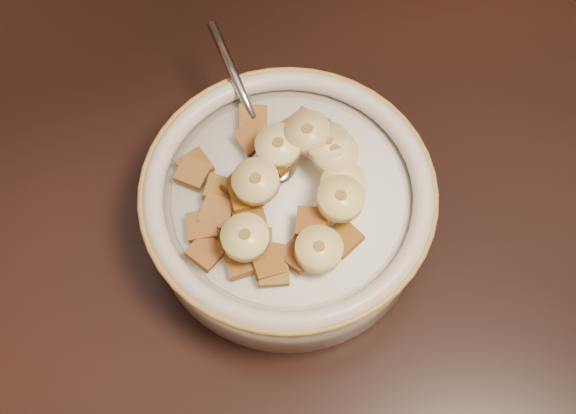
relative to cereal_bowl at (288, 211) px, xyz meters
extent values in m
cube|color=#422816|center=(0.27, 0.03, -0.82)|extent=(4.00, 4.50, 0.10)
cylinder|color=silver|center=(0.00, 0.00, 0.00)|extent=(0.19, 0.19, 0.05)
cylinder|color=white|center=(0.00, 0.00, 0.02)|extent=(0.16, 0.16, 0.00)
ellipsoid|color=#9CA2B7|center=(-0.01, 0.03, 0.03)|extent=(0.05, 0.05, 0.01)
cube|color=brown|center=(-0.04, -0.05, 0.03)|extent=(0.02, 0.02, 0.01)
cube|color=brown|center=(-0.02, -0.05, 0.03)|extent=(0.02, 0.02, 0.01)
cube|color=brown|center=(-0.06, -0.04, 0.03)|extent=(0.03, 0.03, 0.01)
cube|color=brown|center=(0.03, -0.04, 0.03)|extent=(0.03, 0.03, 0.01)
cube|color=brown|center=(-0.02, 0.04, 0.03)|extent=(0.03, 0.03, 0.01)
cube|color=olive|center=(-0.06, -0.02, 0.03)|extent=(0.02, 0.02, 0.01)
cube|color=olive|center=(-0.05, 0.01, 0.03)|extent=(0.03, 0.03, 0.01)
cube|color=olive|center=(-0.02, -0.06, 0.03)|extent=(0.02, 0.02, 0.01)
cube|color=brown|center=(0.01, -0.03, 0.04)|extent=(0.02, 0.02, 0.01)
cube|color=brown|center=(-0.06, 0.03, 0.03)|extent=(0.03, 0.03, 0.01)
cube|color=brown|center=(-0.02, -0.05, 0.03)|extent=(0.03, 0.03, 0.01)
cube|color=brown|center=(0.00, 0.02, 0.04)|extent=(0.03, 0.03, 0.01)
cube|color=brown|center=(-0.06, -0.02, 0.03)|extent=(0.03, 0.03, 0.01)
cube|color=brown|center=(-0.03, 0.00, 0.04)|extent=(0.02, 0.02, 0.01)
cube|color=brown|center=(0.02, 0.05, 0.03)|extent=(0.03, 0.03, 0.01)
cube|color=brown|center=(0.01, -0.05, 0.04)|extent=(0.03, 0.03, 0.01)
cube|color=brown|center=(-0.05, -0.01, 0.03)|extent=(0.03, 0.03, 0.01)
cube|color=brown|center=(0.02, 0.05, 0.03)|extent=(0.03, 0.03, 0.01)
cube|color=brown|center=(-0.03, -0.04, 0.03)|extent=(0.02, 0.02, 0.01)
cube|color=brown|center=(-0.03, 0.00, 0.04)|extent=(0.03, 0.03, 0.01)
cube|color=olive|center=(-0.02, 0.06, 0.03)|extent=(0.02, 0.02, 0.01)
cube|color=#96622F|center=(-0.03, -0.04, 0.04)|extent=(0.02, 0.02, 0.01)
cube|color=brown|center=(0.01, 0.05, 0.03)|extent=(0.03, 0.03, 0.01)
cube|color=brown|center=(-0.06, 0.02, 0.03)|extent=(0.03, 0.03, 0.01)
cube|color=#9C5D2B|center=(-0.03, -0.02, 0.04)|extent=(0.02, 0.02, 0.01)
cube|color=brown|center=(0.00, -0.05, 0.03)|extent=(0.03, 0.03, 0.01)
cylinder|color=#DDCB6F|center=(0.01, -0.05, 0.04)|extent=(0.04, 0.04, 0.01)
cylinder|color=beige|center=(0.03, 0.01, 0.05)|extent=(0.04, 0.04, 0.01)
cylinder|color=tan|center=(0.02, 0.03, 0.05)|extent=(0.04, 0.04, 0.01)
cylinder|color=#F5E5A2|center=(0.00, 0.02, 0.05)|extent=(0.04, 0.04, 0.01)
cylinder|color=#FAEAA8|center=(0.03, 0.02, 0.05)|extent=(0.04, 0.04, 0.01)
cylinder|color=#EAD88E|center=(-0.03, -0.04, 0.05)|extent=(0.04, 0.04, 0.01)
cylinder|color=beige|center=(0.04, -0.01, 0.05)|extent=(0.04, 0.04, 0.01)
cylinder|color=beige|center=(-0.02, 0.00, 0.06)|extent=(0.04, 0.04, 0.01)
cylinder|color=#F8E886|center=(0.03, -0.02, 0.05)|extent=(0.04, 0.04, 0.01)
camera|label=1|loc=(-0.03, -0.25, 0.51)|focal=50.00mm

